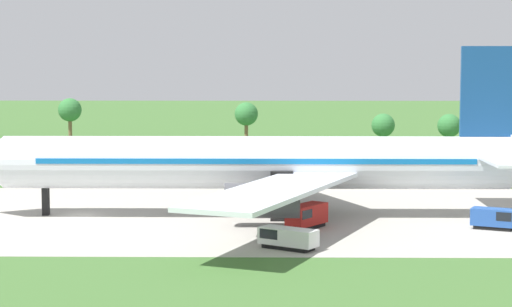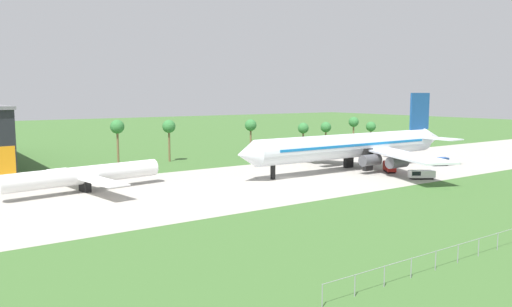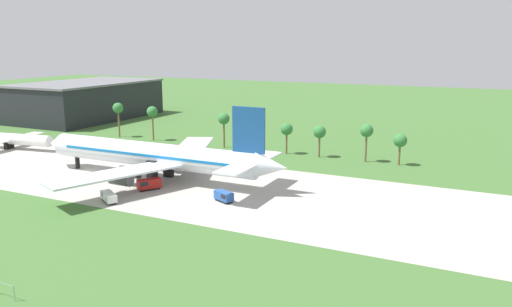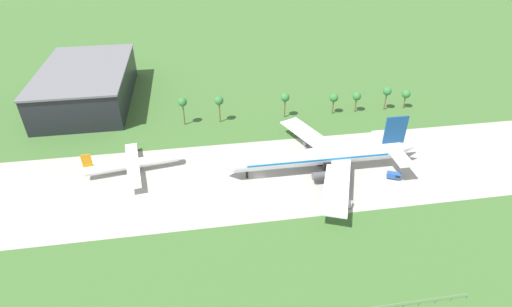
{
  "view_description": "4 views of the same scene",
  "coord_description": "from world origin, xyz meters",
  "px_view_note": "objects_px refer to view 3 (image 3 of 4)",
  "views": [
    {
      "loc": [
        21.08,
        -102.06,
        17.22
      ],
      "look_at": [
        19.56,
        0.03,
        6.99
      ],
      "focal_mm": 65.0,
      "sensor_mm": 36.0,
      "label": 1
    },
    {
      "loc": [
        -68.44,
        -85.61,
        18.34
      ],
      "look_at": [
        -8.47,
        0.03,
        5.99
      ],
      "focal_mm": 35.0,
      "sensor_mm": 36.0,
      "label": 2
    },
    {
      "loc": [
        92.4,
        -93.8,
        31.97
      ],
      "look_at": [
        47.59,
        0.03,
        8.91
      ],
      "focal_mm": 35.0,
      "sensor_mm": 36.0,
      "label": 3
    },
    {
      "loc": [
        -17.64,
        -105.89,
        79.95
      ],
      "look_at": [
        -0.17,
        5.0,
        6.0
      ],
      "focal_mm": 28.0,
      "sensor_mm": 36.0,
      "label": 4
    }
  ],
  "objects_px": {
    "jet_airliner": "(156,155)",
    "fuel_truck": "(108,197)",
    "baggage_tug": "(224,196)",
    "catering_van": "(148,184)",
    "regional_aircraft": "(8,139)",
    "terminal_building": "(87,100)"
  },
  "relations": [
    {
      "from": "jet_airliner",
      "to": "terminal_building",
      "type": "distance_m",
      "value": 111.39
    },
    {
      "from": "fuel_truck",
      "to": "catering_van",
      "type": "xyz_separation_m",
      "value": [
        2.21,
        10.38,
        0.27
      ]
    },
    {
      "from": "baggage_tug",
      "to": "fuel_truck",
      "type": "bearing_deg",
      "value": -154.75
    },
    {
      "from": "jet_airliner",
      "to": "fuel_truck",
      "type": "height_order",
      "value": "jet_airliner"
    },
    {
      "from": "jet_airliner",
      "to": "regional_aircraft",
      "type": "height_order",
      "value": "jet_airliner"
    },
    {
      "from": "baggage_tug",
      "to": "catering_van",
      "type": "height_order",
      "value": "catering_van"
    },
    {
      "from": "jet_airliner",
      "to": "catering_van",
      "type": "distance_m",
      "value": 9.78
    },
    {
      "from": "baggage_tug",
      "to": "catering_van",
      "type": "bearing_deg",
      "value": 179.43
    },
    {
      "from": "regional_aircraft",
      "to": "fuel_truck",
      "type": "height_order",
      "value": "regional_aircraft"
    },
    {
      "from": "regional_aircraft",
      "to": "terminal_building",
      "type": "bearing_deg",
      "value": 112.54
    },
    {
      "from": "baggage_tug",
      "to": "fuel_truck",
      "type": "xyz_separation_m",
      "value": [
        -21.6,
        -10.19,
        -0.11
      ]
    },
    {
      "from": "regional_aircraft",
      "to": "fuel_truck",
      "type": "relative_size",
      "value": 5.36
    },
    {
      "from": "jet_airliner",
      "to": "fuel_truck",
      "type": "bearing_deg",
      "value": -85.83
    },
    {
      "from": "fuel_truck",
      "to": "terminal_building",
      "type": "bearing_deg",
      "value": 135.63
    },
    {
      "from": "regional_aircraft",
      "to": "catering_van",
      "type": "distance_m",
      "value": 68.75
    },
    {
      "from": "jet_airliner",
      "to": "catering_van",
      "type": "height_order",
      "value": "jet_airliner"
    },
    {
      "from": "catering_van",
      "to": "regional_aircraft",
      "type": "bearing_deg",
      "value": 165.46
    },
    {
      "from": "baggage_tug",
      "to": "catering_van",
      "type": "distance_m",
      "value": 19.39
    },
    {
      "from": "jet_airliner",
      "to": "fuel_truck",
      "type": "distance_m",
      "value": 18.95
    },
    {
      "from": "jet_airliner",
      "to": "baggage_tug",
      "type": "distance_m",
      "value": 24.78
    },
    {
      "from": "regional_aircraft",
      "to": "catering_van",
      "type": "bearing_deg",
      "value": -14.54
    },
    {
      "from": "terminal_building",
      "to": "jet_airliner",
      "type": "bearing_deg",
      "value": -38.12
    }
  ]
}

